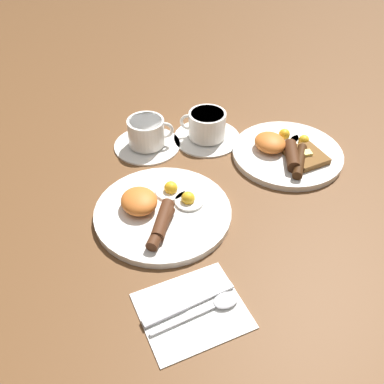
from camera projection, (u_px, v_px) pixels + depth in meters
ground_plane at (163, 215)px, 0.92m from camera, size 3.00×3.00×0.00m
breakfast_plate_near at (161, 211)px, 0.92m from camera, size 0.28×0.28×0.05m
breakfast_plate_far at (287, 152)px, 1.07m from camera, size 0.26×0.26×0.05m
teacup_near at (147, 135)px, 1.09m from camera, size 0.16×0.16×0.07m
teacup_far at (207, 128)px, 1.11m from camera, size 0.17×0.17×0.07m
napkin at (192, 310)px, 0.75m from camera, size 0.15×0.17×0.01m
knife at (184, 306)px, 0.75m from camera, size 0.03×0.17×0.01m
spoon at (217, 304)px, 0.75m from camera, size 0.03×0.16×0.01m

